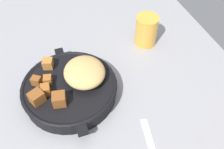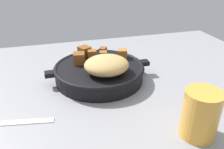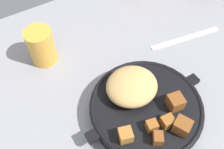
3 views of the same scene
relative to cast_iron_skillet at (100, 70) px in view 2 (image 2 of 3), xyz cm
name	(u,v)px [view 2 (image 2 of 3)]	position (x,y,z in cm)	size (l,w,h in cm)	color
ground_plane	(103,97)	(0.87, 7.03, -4.32)	(113.37, 83.71, 2.40)	gray
cast_iron_skillet	(100,70)	(0.00, 0.00, 0.00)	(29.18, 24.84, 8.58)	black
butter_knife	(1,123)	(24.31, 13.02, -2.94)	(21.73, 1.60, 0.36)	silver
juice_glass_amber	(200,114)	(-12.91, 26.89, 1.71)	(6.88, 6.88, 9.65)	gold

